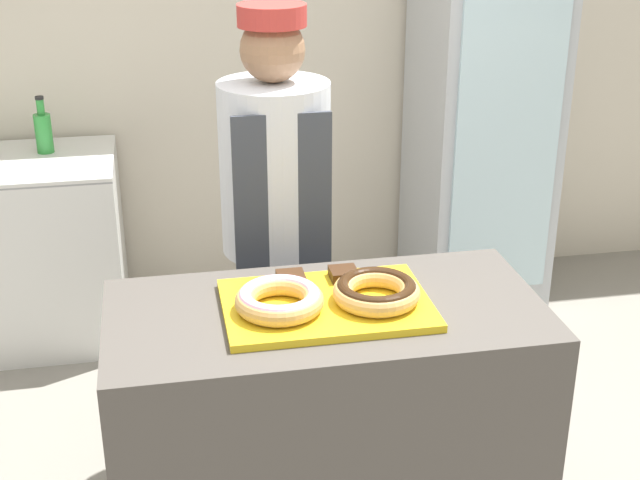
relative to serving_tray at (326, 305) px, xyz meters
name	(u,v)px	position (x,y,z in m)	size (l,w,h in m)	color
wall_back	(242,34)	(0.00, 2.13, 0.42)	(8.00, 0.06, 2.70)	beige
display_counter	(326,437)	(0.00, 0.00, -0.47)	(1.31, 0.65, 0.92)	#4C4742
serving_tray	(326,305)	(0.00, 0.00, 0.00)	(0.61, 0.42, 0.02)	yellow
donut_light_glaze	(279,299)	(-0.14, -0.03, 0.05)	(0.26, 0.26, 0.07)	tan
donut_chocolate_glaze	(376,290)	(0.14, -0.03, 0.05)	(0.26, 0.26, 0.07)	tan
brownie_back_left	(291,278)	(-0.08, 0.14, 0.03)	(0.08, 0.08, 0.03)	#382111
brownie_back_right	(344,274)	(0.08, 0.14, 0.03)	(0.08, 0.08, 0.03)	#382111
baker_person	(277,231)	(-0.05, 0.68, -0.03)	(0.40, 0.40, 1.71)	#4C4C51
beverage_fridge	(480,138)	(1.12, 1.73, -0.06)	(0.61, 0.69, 1.74)	#ADB2B7
chest_freezer	(20,250)	(-1.13, 1.73, -0.48)	(0.95, 0.67, 0.89)	silver
bottle_green	(43,131)	(-0.97, 1.84, 0.06)	(0.08, 0.08, 0.26)	#2D8C38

